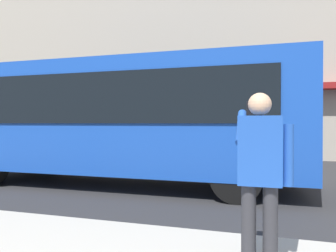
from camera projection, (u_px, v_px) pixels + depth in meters
ground_plane at (245, 189)px, 7.36m from camera, size 60.00×60.00×0.00m
building_facade_far at (252, 23)px, 13.82m from camera, size 28.00×1.55×12.00m
red_bus at (118, 118)px, 7.93m from camera, size 9.05×2.54×3.08m
pedestrian_photographer at (260, 167)px, 3.00m from camera, size 0.53×0.52×1.70m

